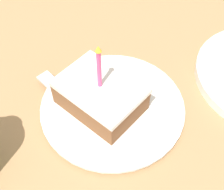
# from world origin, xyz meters

# --- Properties ---
(ground_plane) EXTENTS (2.40, 2.40, 0.04)m
(ground_plane) POSITION_xyz_m (0.00, 0.00, -0.02)
(ground_plane) COLOR #9E754C
(ground_plane) RESTS_ON ground
(plate) EXTENTS (0.25, 0.25, 0.01)m
(plate) POSITION_xyz_m (0.01, -0.00, 0.01)
(plate) COLOR white
(plate) RESTS_ON ground_plane
(cake_slice) EXTENTS (0.10, 0.13, 0.13)m
(cake_slice) POSITION_xyz_m (0.02, -0.01, 0.04)
(cake_slice) COLOR brown
(cake_slice) RESTS_ON plate
(fork) EXTENTS (0.03, 0.16, 0.00)m
(fork) POSITION_xyz_m (0.05, -0.07, 0.02)
(fork) COLOR silver
(fork) RESTS_ON plate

